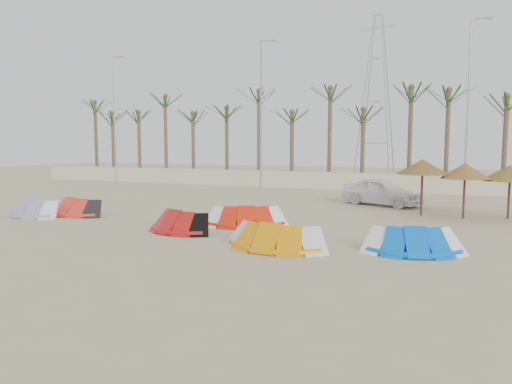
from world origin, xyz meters
The scene contains 17 objects.
ground centered at (0.00, 0.00, 0.00)m, with size 120.00×120.00×0.00m, color tan.
boundary_wall centered at (0.00, 22.00, 0.65)m, with size 60.00×0.30×1.30m, color beige.
palm_line centered at (0.67, 23.50, 6.44)m, with size 52.00×4.00×7.70m.
lamp_a centered at (-19.96, 20.00, 5.77)m, with size 1.25×0.14×11.00m.
lamp_b centered at (-5.96, 20.00, 5.77)m, with size 1.25×0.14×11.00m.
lamp_c centered at (8.04, 20.00, 5.77)m, with size 1.25×0.14×11.00m.
pylon centered at (1.00, 28.00, 0.00)m, with size 3.00×3.00×14.00m, color #A5A8AD, non-canonical shape.
kite_grey centered at (-10.05, 3.57, 0.42)m, with size 3.39×2.03×0.90m.
kite_red_left centered at (-8.56, 4.64, 0.42)m, with size 3.34×1.92×0.90m.
kite_red_mid centered at (-1.74, 3.06, 0.42)m, with size 3.18×2.08×0.90m.
kite_red_right centered at (0.05, 5.25, 0.42)m, with size 3.67×2.66×0.90m.
kite_orange centered at (2.63, 1.90, 0.42)m, with size 3.40×1.68×0.90m.
kite_blue centered at (6.68, 3.04, 0.42)m, with size 3.24×2.20×0.90m.
parasol_left centered at (6.19, 11.09, 2.27)m, with size 2.37×2.37×2.63m.
parasol_mid centered at (8.00, 10.83, 2.13)m, with size 2.10×2.10×2.49m.
parasol_right centered at (9.81, 11.59, 2.04)m, with size 2.41×2.41×2.40m.
car centered at (3.91, 14.08, 0.76)m, with size 1.78×4.43×1.51m, color white.
Camera 1 is at (7.97, -11.39, 3.20)m, focal length 32.00 mm.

